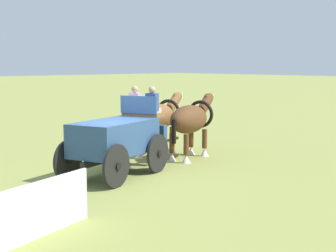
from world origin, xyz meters
name	(u,v)px	position (x,y,z in m)	size (l,w,h in m)	color
ground_plane	(115,177)	(0.00, 0.00, 0.00)	(220.00, 220.00, 0.00)	olive
show_wagon	(118,137)	(0.17, 0.06, 1.15)	(5.70, 2.72, 2.61)	#2D4C7A
draft_horse_near	(158,118)	(3.34, 1.79, 1.35)	(2.99, 1.54, 2.22)	brown
draft_horse_off	(191,120)	(3.75, 0.56, 1.35)	(3.07, 1.59, 2.22)	brown
sponsor_banner	(34,212)	(-4.46, -3.35, 0.55)	(3.20, 0.06, 1.10)	silver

